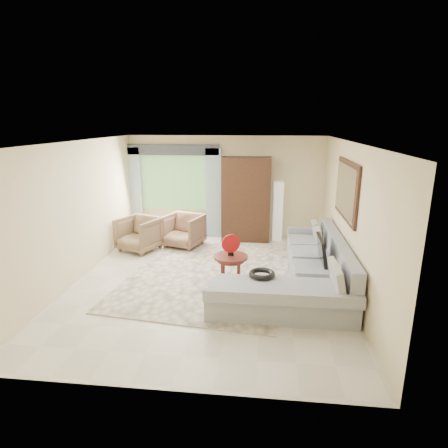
# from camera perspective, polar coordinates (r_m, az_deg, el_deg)

# --- Properties ---
(ground) EXTENTS (6.00, 6.00, 0.00)m
(ground) POSITION_cam_1_polar(r_m,az_deg,el_deg) (7.20, -2.31, -8.77)
(ground) COLOR silver
(ground) RESTS_ON ground
(area_rug) EXTENTS (3.44, 4.32, 0.02)m
(area_rug) POSITION_cam_1_polar(r_m,az_deg,el_deg) (7.54, -2.17, -7.52)
(area_rug) COLOR beige
(area_rug) RESTS_ON ground
(sectional_sofa) EXTENTS (2.30, 3.46, 0.90)m
(sectional_sofa) POSITION_cam_1_polar(r_m,az_deg,el_deg) (6.90, 12.38, -7.70)
(sectional_sofa) COLOR #A7A9AF
(sectional_sofa) RESTS_ON ground
(tv_screen) EXTENTS (0.14, 0.74, 0.48)m
(tv_screen) POSITION_cam_1_polar(r_m,az_deg,el_deg) (6.92, 14.67, -3.90)
(tv_screen) COLOR black
(tv_screen) RESTS_ON sectional_sofa
(garden_hose) EXTENTS (0.43, 0.43, 0.09)m
(garden_hose) POSITION_cam_1_polar(r_m,az_deg,el_deg) (6.17, 5.80, -7.58)
(garden_hose) COLOR black
(garden_hose) RESTS_ON sectional_sofa
(coffee_table) EXTENTS (0.62, 0.62, 0.62)m
(coffee_table) POSITION_cam_1_polar(r_m,az_deg,el_deg) (6.84, 1.04, -7.15)
(coffee_table) COLOR #502115
(coffee_table) RESTS_ON ground
(red_disc) EXTENTS (0.33, 0.14, 0.34)m
(red_disc) POSITION_cam_1_polar(r_m,az_deg,el_deg) (6.65, 1.06, -2.99)
(red_disc) COLOR #A11011
(red_disc) RESTS_ON coffee_table
(armchair_left) EXTENTS (1.12, 1.13, 0.79)m
(armchair_left) POSITION_cam_1_polar(r_m,az_deg,el_deg) (8.98, -12.80, -1.49)
(armchair_left) COLOR brown
(armchair_left) RESTS_ON ground
(armchair_right) EXTENTS (1.06, 1.08, 0.78)m
(armchair_right) POSITION_cam_1_polar(r_m,az_deg,el_deg) (9.08, -6.22, -1.01)
(armchair_right) COLOR #976952
(armchair_right) RESTS_ON ground
(potted_plant) EXTENTS (0.59, 0.56, 0.52)m
(potted_plant) POSITION_cam_1_polar(r_m,az_deg,el_deg) (10.26, -13.51, -0.20)
(potted_plant) COLOR #999999
(potted_plant) RESTS_ON ground
(armoire) EXTENTS (1.20, 0.55, 2.10)m
(armoire) POSITION_cam_1_polar(r_m,az_deg,el_deg) (9.41, 3.41, 3.77)
(armoire) COLOR black
(armoire) RESTS_ON ground
(floor_lamp) EXTENTS (0.24, 0.24, 1.50)m
(floor_lamp) POSITION_cam_1_polar(r_m,az_deg,el_deg) (9.53, 8.21, 1.94)
(floor_lamp) COLOR silver
(floor_lamp) RESTS_ON ground
(window) EXTENTS (1.80, 0.04, 1.40)m
(window) POSITION_cam_1_polar(r_m,az_deg,el_deg) (9.87, -7.63, 6.27)
(window) COLOR #669E59
(window) RESTS_ON wall_back
(curtain_left) EXTENTS (0.40, 0.08, 2.30)m
(curtain_left) POSITION_cam_1_polar(r_m,az_deg,el_deg) (10.13, -13.50, 4.78)
(curtain_left) COLOR #9EB7CC
(curtain_left) RESTS_ON ground
(curtain_right) EXTENTS (0.40, 0.08, 2.30)m
(curtain_right) POSITION_cam_1_polar(r_m,az_deg,el_deg) (9.63, -1.61, 4.67)
(curtain_right) COLOR #9EB7CC
(curtain_right) RESTS_ON ground
(valance) EXTENTS (2.40, 0.12, 0.26)m
(valance) POSITION_cam_1_polar(r_m,az_deg,el_deg) (9.71, -7.91, 11.17)
(valance) COLOR #1E232D
(valance) RESTS_ON wall_back
(wall_mirror) EXTENTS (0.05, 1.70, 1.05)m
(wall_mirror) POSITION_cam_1_polar(r_m,az_deg,el_deg) (7.10, 18.13, 4.93)
(wall_mirror) COLOR black
(wall_mirror) RESTS_ON wall_right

